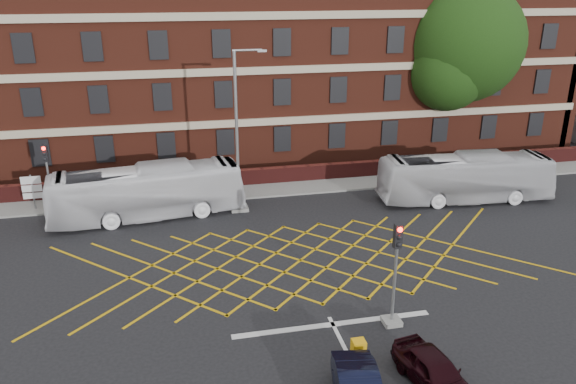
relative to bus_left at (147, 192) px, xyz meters
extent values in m
plane|color=black|center=(7.21, -9.02, -1.51)|extent=(120.00, 120.00, 0.00)
cube|color=#5C2417|center=(7.21, 12.98, 4.49)|extent=(50.00, 12.00, 12.00)
cube|color=#B7A88C|center=(7.21, 6.90, 5.49)|extent=(50.00, 0.18, 0.50)
cube|color=black|center=(7.21, 6.92, 3.99)|extent=(1.20, 0.14, 1.80)
cube|color=#491513|center=(7.21, 3.98, -0.96)|extent=(56.00, 0.50, 1.10)
cube|color=slate|center=(7.21, 2.98, -1.45)|extent=(60.00, 3.00, 0.12)
cube|color=#CC990C|center=(7.21, -7.02, -1.50)|extent=(8.22, 8.22, 0.02)
cube|color=silver|center=(7.21, -12.52, -1.50)|extent=(8.00, 0.30, 0.02)
imported|color=white|center=(0.00, 0.00, 0.00)|extent=(11.03, 3.75, 3.01)
imported|color=silver|center=(18.79, -1.46, -0.05)|extent=(10.65, 3.41, 2.92)
imported|color=black|center=(9.45, -16.68, -0.90)|extent=(2.03, 3.74, 1.21)
cylinder|color=black|center=(22.84, 7.61, 1.83)|extent=(0.90, 0.90, 6.68)
sphere|color=black|center=(22.84, 7.61, 6.89)|extent=(8.58, 8.58, 8.58)
sphere|color=black|center=(21.34, 6.81, 4.98)|extent=(5.57, 5.57, 5.57)
sphere|color=black|center=(24.34, 8.41, 5.38)|extent=(5.15, 5.15, 5.15)
cube|color=slate|center=(9.49, -12.93, -1.41)|extent=(0.70, 0.70, 0.20)
cylinder|color=gray|center=(9.49, -12.93, 0.24)|extent=(0.12, 0.12, 3.50)
cube|color=black|center=(9.49, -12.93, 2.29)|extent=(0.30, 0.25, 0.95)
sphere|color=#FF0C05|center=(9.49, -13.07, 2.61)|extent=(0.20, 0.20, 0.20)
cube|color=slate|center=(-5.25, 1.04, -1.41)|extent=(0.70, 0.70, 0.20)
cylinder|color=gray|center=(-5.25, 1.04, 0.24)|extent=(0.12, 0.12, 3.50)
cube|color=black|center=(-5.25, 1.04, 2.29)|extent=(0.30, 0.25, 0.95)
sphere|color=#FF0C05|center=(-5.25, 0.90, 2.61)|extent=(0.20, 0.20, 0.20)
cube|color=slate|center=(5.17, -0.05, -1.41)|extent=(1.00, 1.00, 0.20)
cylinder|color=gray|center=(5.17, -0.05, 3.07)|extent=(0.18, 0.18, 9.16)
cylinder|color=gray|center=(5.87, -0.05, 7.65)|extent=(1.60, 0.12, 0.12)
cube|color=gray|center=(6.67, -0.05, 7.60)|extent=(0.50, 0.20, 0.12)
cylinder|color=gray|center=(-6.52, 2.39, -0.41)|extent=(0.10, 0.10, 2.20)
cube|color=silver|center=(-6.52, 2.31, 0.39)|extent=(1.10, 0.06, 0.45)
cube|color=silver|center=(-6.52, 2.31, -0.11)|extent=(1.10, 0.06, 0.40)
cube|color=silver|center=(-6.52, 2.31, -0.56)|extent=(1.10, 0.06, 0.35)
cube|color=#E8A40D|center=(7.41, -14.95, -1.04)|extent=(0.47, 0.41, 0.92)
camera|label=1|loc=(1.52, -30.47, 11.19)|focal=35.00mm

